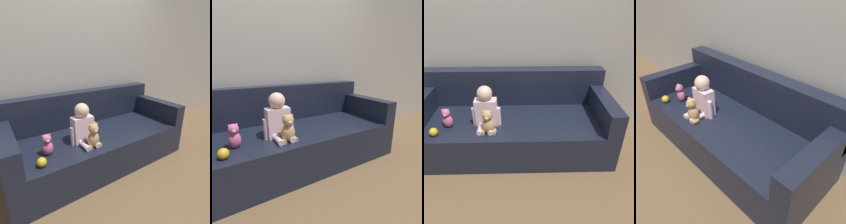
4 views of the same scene
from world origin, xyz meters
TOP-DOWN VIEW (x-y plane):
  - ground_plane at (0.00, 0.00)m, footprint 12.00×12.00m
  - wall_back at (0.00, 0.55)m, footprint 8.00×0.05m
  - couch at (0.00, 0.06)m, footprint 2.18×0.93m
  - person_baby at (-0.27, -0.14)m, footprint 0.30×0.31m
  - teddy_bear_brown at (-0.23, -0.30)m, footprint 0.15×0.12m
  - plush_toy_side at (-0.68, -0.18)m, footprint 0.11×0.10m
  - toy_ball at (-0.78, -0.34)m, footprint 0.09×0.09m

SIDE VIEW (x-z plane):
  - ground_plane at x=0.00m, z-range 0.00..0.00m
  - couch at x=0.00m, z-range -0.13..0.73m
  - toy_ball at x=-0.78m, z-range 0.42..0.50m
  - plush_toy_side at x=-0.68m, z-range 0.41..0.63m
  - teddy_bear_brown at x=-0.23m, z-range 0.41..0.67m
  - person_baby at x=-0.27m, z-range 0.39..0.83m
  - wall_back at x=0.00m, z-range 0.00..2.60m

